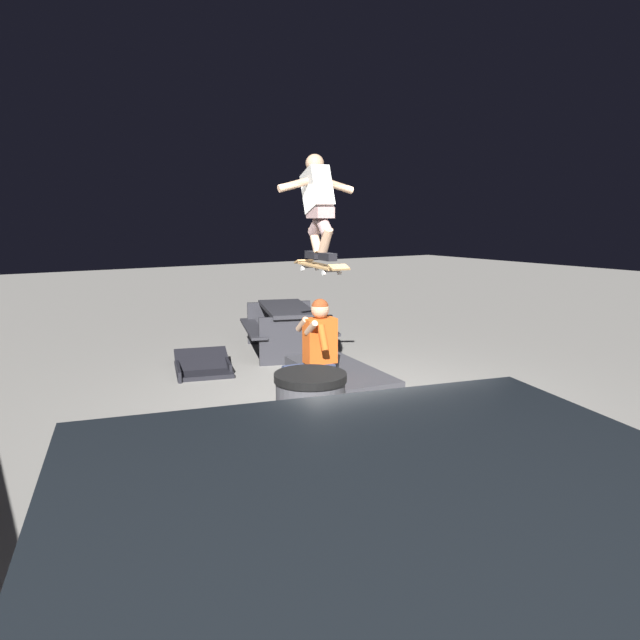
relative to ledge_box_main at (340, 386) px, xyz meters
The scene contains 8 objects.
ground_plane 0.28m from the ledge_box_main, behind, with size 40.00×40.00×0.00m, color gray.
ledge_box_main is the anchor object (origin of this frame).
person_sitting_on_ledge 0.64m from the ledge_box_main, 98.02° to the left, with size 0.60×0.77×1.28m.
skateboard 1.44m from the ledge_box_main, 94.04° to the left, with size 1.04×0.33×0.13m.
skater_airborne 2.11m from the ledge_box_main, 82.45° to the left, with size 0.63×0.89×1.12m.
kicker_ramp 2.42m from the ledge_box_main, 18.91° to the left, with size 1.17×1.01×0.32m.
picnic_table_back 2.79m from the ledge_box_main, 16.81° to the right, with size 2.05×1.83×0.75m.
trash_bin 2.18m from the ledge_box_main, 139.24° to the left, with size 0.56×0.56×0.97m.
Camera 1 is at (-5.11, 3.68, 2.15)m, focal length 32.32 mm.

